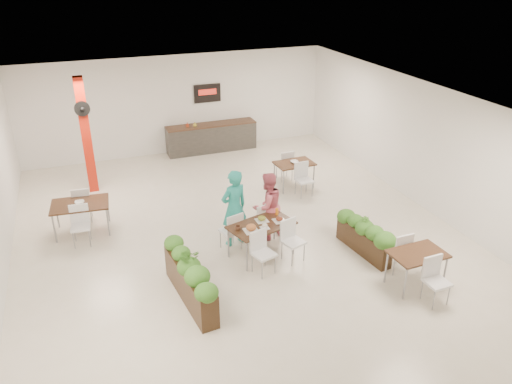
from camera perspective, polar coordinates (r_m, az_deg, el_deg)
ground at (r=11.89m, az=-2.03°, el=-4.83°), size 12.00×12.00×0.00m
room_shell at (r=11.02m, az=-2.18°, el=4.23°), size 10.10×12.10×3.22m
red_column at (r=14.22m, az=-18.86°, el=6.23°), size 0.40×0.41×3.20m
service_counter at (r=16.90m, az=-5.11°, el=6.30°), size 3.00×0.64×2.20m
main_table at (r=10.80m, az=0.60°, el=-4.26°), size 1.62×1.89×0.92m
diner_man at (r=11.10m, az=-2.52°, el=-1.84°), size 0.75×0.60×1.81m
diner_woman at (r=11.39m, az=1.31°, el=-1.62°), size 0.92×0.81×1.62m
planter_left at (r=9.58m, az=-7.59°, el=-9.51°), size 0.58×2.14×1.13m
planter_right at (r=11.20m, az=12.25°, el=-4.66°), size 0.55×1.70×0.89m
side_table_a at (r=12.40m, az=-19.43°, el=-1.70°), size 1.38×1.65×0.92m
side_table_b at (r=14.05m, az=4.39°, el=2.86°), size 1.10×1.64×0.92m
side_table_c at (r=10.33m, az=17.93°, el=-7.28°), size 1.10×1.63×0.92m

